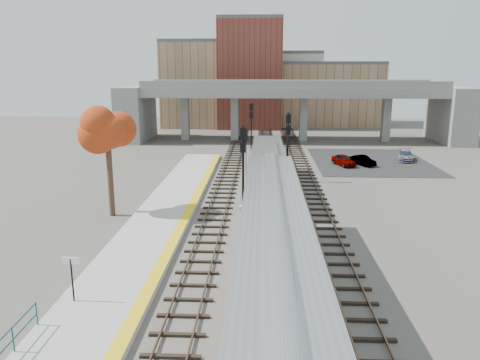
% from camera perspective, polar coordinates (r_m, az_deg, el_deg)
% --- Properties ---
extents(ground, '(160.00, 160.00, 0.00)m').
position_cam_1_polar(ground, '(32.21, 1.84, -7.22)').
color(ground, '#47423D').
rests_on(ground, ground).
extents(platform, '(4.50, 60.00, 0.35)m').
position_cam_1_polar(platform, '(33.04, -10.92, -6.60)').
color(platform, '#9E9E99').
rests_on(platform, ground).
extents(yellow_strip, '(0.70, 60.00, 0.01)m').
position_cam_1_polar(yellow_strip, '(32.59, -7.66, -6.42)').
color(yellow_strip, yellow).
rests_on(yellow_strip, platform).
extents(tracks, '(10.70, 95.00, 0.25)m').
position_cam_1_polar(tracks, '(44.10, 3.31, -1.39)').
color(tracks, black).
rests_on(tracks, ground).
extents(overpass, '(54.00, 12.00, 9.50)m').
position_cam_1_polar(overpass, '(75.46, 6.21, 9.19)').
color(overpass, slate).
rests_on(overpass, ground).
extents(buildings_far, '(43.00, 21.00, 20.60)m').
position_cam_1_polar(buildings_far, '(96.76, 3.27, 11.41)').
color(buildings_far, tan).
rests_on(buildings_far, ground).
extents(parking_lot, '(14.00, 18.00, 0.04)m').
position_cam_1_polar(parking_lot, '(60.77, 15.60, 2.22)').
color(parking_lot, black).
rests_on(parking_lot, ground).
extents(locomotive, '(3.02, 19.05, 4.10)m').
position_cam_1_polar(locomotive, '(44.02, 3.43, 1.53)').
color(locomotive, '#A8AAB2').
rests_on(locomotive, ground).
extents(coach, '(3.03, 25.00, 5.00)m').
position_cam_1_polar(coach, '(22.20, 4.11, -9.33)').
color(coach, '#A8AAB2').
rests_on(coach, ground).
extents(signal_mast_near, '(0.60, 0.64, 6.97)m').
position_cam_1_polar(signal_mast_near, '(37.78, 0.37, 1.36)').
color(signal_mast_near, '#9E9E99').
rests_on(signal_mast_near, ground).
extents(signal_mast_mid, '(0.60, 0.64, 7.08)m').
position_cam_1_polar(signal_mast_mid, '(47.61, 5.81, 3.92)').
color(signal_mast_mid, '#9E9E99').
rests_on(signal_mast_mid, ground).
extents(signal_mast_far, '(0.60, 0.64, 6.76)m').
position_cam_1_polar(signal_mast_far, '(65.23, 1.37, 6.38)').
color(signal_mast_far, '#9E9E99').
rests_on(signal_mast_far, ground).
extents(station_sign, '(0.90, 0.14, 2.27)m').
position_cam_1_polar(station_sign, '(24.20, -19.87, -10.26)').
color(station_sign, black).
rests_on(station_sign, platform).
extents(tree, '(3.60, 3.60, 9.05)m').
position_cam_1_polar(tree, '(37.13, -15.88, 5.75)').
color(tree, '#382619').
rests_on(tree, ground).
extents(car_a, '(2.78, 4.16, 1.31)m').
position_cam_1_polar(car_a, '(57.05, 12.53, 2.38)').
color(car_a, '#99999E').
rests_on(car_a, parking_lot).
extents(car_b, '(2.90, 3.69, 1.17)m').
position_cam_1_polar(car_b, '(57.78, 14.72, 2.32)').
color(car_b, '#99999E').
rests_on(car_b, parking_lot).
extents(car_c, '(2.87, 4.69, 1.27)m').
position_cam_1_polar(car_c, '(62.34, 19.48, 2.83)').
color(car_c, '#99999E').
rests_on(car_c, parking_lot).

